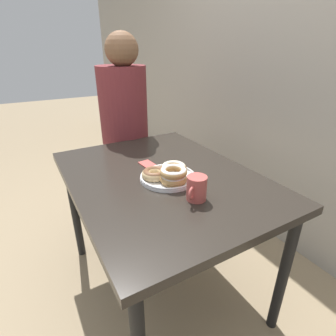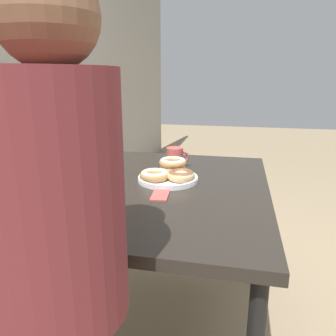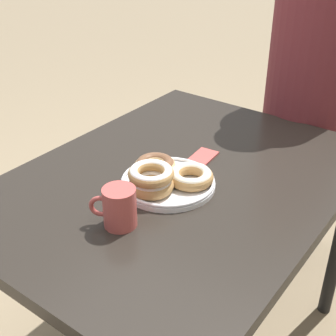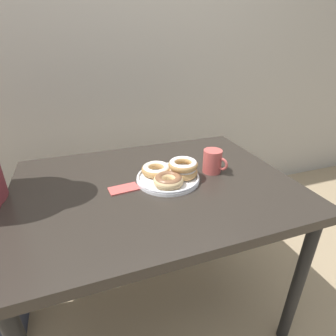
{
  "view_description": "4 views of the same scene",
  "coord_description": "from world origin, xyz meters",
  "views": [
    {
      "loc": [
        1.04,
        -0.44,
        1.35
      ],
      "look_at": [
        0.06,
        0.12,
        0.82
      ],
      "focal_mm": 28.0,
      "sensor_mm": 36.0,
      "label": 1
    },
    {
      "loc": [
        -1.31,
        -0.18,
        1.22
      ],
      "look_at": [
        0.06,
        0.12,
        0.82
      ],
      "focal_mm": 35.0,
      "sensor_mm": 36.0,
      "label": 2
    },
    {
      "loc": [
        0.97,
        0.8,
        1.48
      ],
      "look_at": [
        0.06,
        0.12,
        0.82
      ],
      "focal_mm": 50.0,
      "sensor_mm": 36.0,
      "label": 3
    },
    {
      "loc": [
        -0.27,
        -0.81,
        1.31
      ],
      "look_at": [
        0.06,
        0.12,
        0.82
      ],
      "focal_mm": 28.0,
      "sensor_mm": 36.0,
      "label": 4
    }
  ],
  "objects": [
    {
      "name": "napkin",
      "position": [
        -0.14,
        0.11,
        0.77
      ],
      "size": [
        0.12,
        0.08,
        0.01
      ],
      "color": "#BC4C47",
      "rests_on": "dining_table"
    },
    {
      "name": "coffee_mug",
      "position": [
        0.28,
        0.13,
        0.82
      ],
      "size": [
        0.09,
        0.11,
        0.11
      ],
      "color": "#B74C47",
      "rests_on": "dining_table"
    },
    {
      "name": "dining_table",
      "position": [
        0.0,
        0.12,
        0.68
      ],
      "size": [
        1.16,
        0.87,
        0.76
      ],
      "color": "#28231E",
      "rests_on": "ground_plane"
    },
    {
      "name": "donut_plate",
      "position": [
        0.07,
        0.12,
        0.8
      ],
      "size": [
        0.29,
        0.29,
        0.09
      ],
      "color": "white",
      "rests_on": "dining_table"
    },
    {
      "name": "wall_back",
      "position": [
        0.0,
        1.12,
        1.3
      ],
      "size": [
        8.0,
        0.05,
        2.6
      ],
      "color": "#9E998E",
      "rests_on": "ground_plane"
    },
    {
      "name": "ground_plane",
      "position": [
        0.0,
        0.0,
        0.0
      ],
      "size": [
        14.0,
        14.0,
        0.0
      ],
      "primitive_type": "plane",
      "color": "#937F60"
    }
  ]
}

